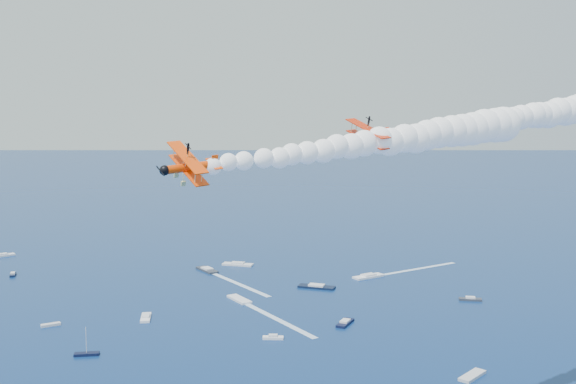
{
  "coord_description": "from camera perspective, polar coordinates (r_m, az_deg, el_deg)",
  "views": [
    {
      "loc": [
        5.46,
        -81.09,
        62.13
      ],
      "look_at": [
        8.09,
        16.59,
        49.96
      ],
      "focal_mm": 42.24,
      "sensor_mm": 36.0,
      "label": 1
    }
  ],
  "objects": [
    {
      "name": "biplane_lead",
      "position": [
        107.8,
        6.84,
        4.6
      ],
      "size": [
        12.29,
        13.3,
        8.66
      ],
      "primitive_type": null,
      "rotation": [
        -0.31,
        0.07,
        3.69
      ],
      "color": "red"
    },
    {
      "name": "spectator_boats",
      "position": [
        212.15,
        -6.7,
        -9.88
      ],
      "size": [
        208.63,
        187.99,
        0.7
      ],
      "color": "white",
      "rests_on": "ground"
    },
    {
      "name": "boat_wakes",
      "position": [
        236.42,
        2.55,
        -8.13
      ],
      "size": [
        96.47,
        90.21,
        0.04
      ],
      "color": "white",
      "rests_on": "ground"
    },
    {
      "name": "smoke_trail_trail",
      "position": [
        106.29,
        7.59,
        4.18
      ],
      "size": [
        65.77,
        58.54,
        11.1
      ],
      "primitive_type": null,
      "rotation": [
        0.0,
        0.0,
        3.67
      ],
      "color": "white"
    },
    {
      "name": "smoke_trail_lead",
      "position": [
        130.17,
        17.69,
        5.8
      ],
      "size": [
        65.8,
        59.35,
        11.1
      ],
      "primitive_type": null,
      "rotation": [
        0.0,
        0.0,
        3.69
      ],
      "color": "white"
    },
    {
      "name": "biplane_trail",
      "position": [
        89.75,
        -8.2,
        2.09
      ],
      "size": [
        12.49,
        13.51,
        9.36
      ],
      "primitive_type": null,
      "rotation": [
        -0.4,
        0.07,
        3.67
      ],
      "color": "#FF4205"
    }
  ]
}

